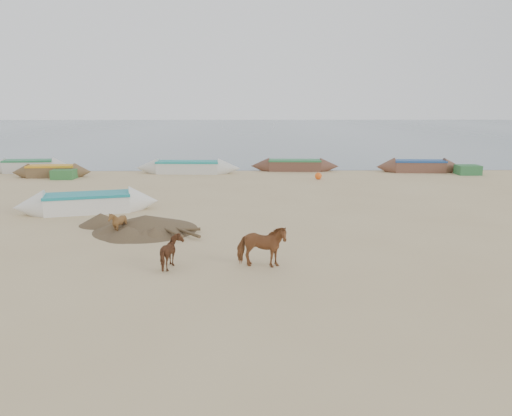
{
  "coord_description": "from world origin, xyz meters",
  "views": [
    {
      "loc": [
        -0.33,
        -13.75,
        4.7
      ],
      "look_at": [
        0.0,
        4.0,
        1.0
      ],
      "focal_mm": 35.0,
      "sensor_mm": 36.0,
      "label": 1
    }
  ],
  "objects": [
    {
      "name": "cow_adult",
      "position": [
        0.09,
        0.27,
        0.64
      ],
      "size": [
        1.59,
        0.91,
        1.27
      ],
      "primitive_type": "imported",
      "rotation": [
        0.0,
        0.0,
        1.42
      ],
      "color": "brown",
      "rests_on": "ground"
    },
    {
      "name": "waterline_canoes",
      "position": [
        0.99,
        20.99,
        0.42
      ],
      "size": [
        45.91,
        4.37,
        0.89
      ],
      "color": "beige",
      "rests_on": "ground"
    },
    {
      "name": "sea",
      "position": [
        0.0,
        82.0,
        0.01
      ],
      "size": [
        160.0,
        160.0,
        0.0
      ],
      "primitive_type": "plane",
      "color": "slate",
      "rests_on": "ground"
    },
    {
      "name": "ground",
      "position": [
        0.0,
        0.0,
        0.0
      ],
      "size": [
        140.0,
        140.0,
        0.0
      ],
      "primitive_type": "plane",
      "color": "tan",
      "rests_on": "ground"
    },
    {
      "name": "beach_clutter",
      "position": [
        4.78,
        19.71,
        0.3
      ],
      "size": [
        43.17,
        4.54,
        0.64
      ],
      "color": "#316E36",
      "rests_on": "ground"
    },
    {
      "name": "calf_right",
      "position": [
        -2.5,
        0.22,
        0.48
      ],
      "size": [
        1.03,
        1.12,
        0.95
      ],
      "primitive_type": "imported",
      "rotation": [
        0.0,
        0.0,
        1.84
      ],
      "color": "brown",
      "rests_on": "ground"
    },
    {
      "name": "debris_pile",
      "position": [
        -4.2,
        4.8,
        0.29
      ],
      "size": [
        4.64,
        4.64,
        0.57
      ],
      "primitive_type": "cone",
      "rotation": [
        0.0,
        0.0,
        -0.19
      ],
      "color": "brown",
      "rests_on": "ground"
    },
    {
      "name": "calf_front",
      "position": [
        -5.04,
        4.0,
        0.46
      ],
      "size": [
        1.07,
        1.03,
        0.91
      ],
      "primitive_type": "imported",
      "rotation": [
        0.0,
        0.0,
        -1.11
      ],
      "color": "brown",
      "rests_on": "ground"
    },
    {
      "name": "near_canoe",
      "position": [
        -7.38,
        8.04,
        0.42
      ],
      "size": [
        6.3,
        3.0,
        0.83
      ],
      "primitive_type": null,
      "rotation": [
        0.0,
        0.0,
        0.26
      ],
      "color": "white",
      "rests_on": "ground"
    }
  ]
}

